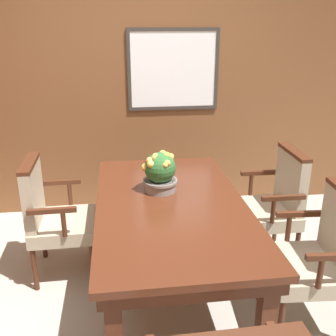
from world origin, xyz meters
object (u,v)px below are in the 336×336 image
object	(u,v)px
dining_table	(171,215)
potted_plant	(160,172)
chair_left_far	(53,214)
chair_right_far	(274,201)
chair_right_near	(319,254)

from	to	relation	value
dining_table	potted_plant	xyz separation A→B (m)	(-0.05, 0.21, 0.24)
chair_left_far	chair_right_far	size ratio (longest dim) A/B	1.00
chair_left_far	chair_right_near	size ratio (longest dim) A/B	1.00
dining_table	potted_plant	size ratio (longest dim) A/B	6.15
dining_table	chair_left_far	size ratio (longest dim) A/B	1.90
chair_right_far	potted_plant	size ratio (longest dim) A/B	3.23
chair_right_near	potted_plant	bearing A→B (deg)	-118.03
chair_left_far	chair_right_near	bearing A→B (deg)	-115.31
chair_right_near	chair_right_far	bearing A→B (deg)	-176.79
potted_plant	chair_right_near	bearing A→B (deg)	-32.32
chair_right_near	potted_plant	distance (m)	1.22
chair_right_near	potted_plant	xyz separation A→B (m)	(-0.97, 0.62, 0.38)
chair_right_near	potted_plant	world-z (taller)	potted_plant
potted_plant	dining_table	bearing A→B (deg)	-76.63
chair_left_far	potted_plant	bearing A→B (deg)	-104.65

